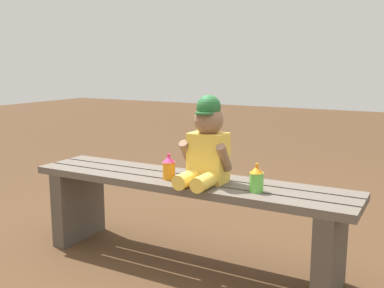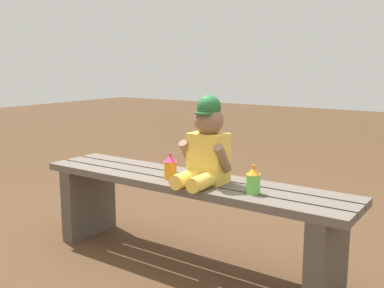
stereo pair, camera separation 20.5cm
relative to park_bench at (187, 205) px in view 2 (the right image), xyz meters
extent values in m
plane|color=#4C331E|center=(0.00, 0.00, -0.30)|extent=(16.00, 16.00, 0.00)
cube|color=#60564C|center=(0.00, -0.12, 0.12)|extent=(1.63, 0.10, 0.04)
cube|color=#60564C|center=(0.00, 0.00, 0.12)|extent=(1.63, 0.10, 0.04)
cube|color=#60564C|center=(0.00, 0.12, 0.12)|extent=(1.63, 0.10, 0.04)
cube|color=#524941|center=(-0.69, 0.00, -0.10)|extent=(0.08, 0.34, 0.40)
cube|color=#524941|center=(0.69, 0.00, -0.10)|extent=(0.08, 0.34, 0.40)
cube|color=#F2C64C|center=(0.12, -0.01, 0.25)|extent=(0.17, 0.12, 0.23)
sphere|color=#8C664C|center=(0.12, -0.01, 0.42)|extent=(0.14, 0.14, 0.14)
cylinder|color=#266633|center=(0.12, -0.04, 0.46)|extent=(0.09, 0.09, 0.01)
sphere|color=#266633|center=(0.12, -0.01, 0.49)|extent=(0.11, 0.11, 0.11)
cylinder|color=#FED050|center=(0.08, -0.13, 0.17)|extent=(0.07, 0.16, 0.07)
cylinder|color=#FED050|center=(0.17, -0.13, 0.17)|extent=(0.07, 0.16, 0.07)
cylinder|color=#8C664C|center=(0.03, -0.04, 0.27)|extent=(0.04, 0.12, 0.14)
cylinder|color=#8C664C|center=(0.22, -0.04, 0.27)|extent=(0.04, 0.12, 0.14)
cylinder|color=orange|center=(-0.06, -0.05, 0.18)|extent=(0.06, 0.06, 0.09)
cone|color=#E5337F|center=(-0.06, -0.05, 0.23)|extent=(0.06, 0.06, 0.03)
cylinder|color=#E5337F|center=(-0.06, -0.05, 0.25)|extent=(0.01, 0.01, 0.02)
cylinder|color=#66CC4C|center=(0.38, -0.05, 0.18)|extent=(0.06, 0.06, 0.09)
cone|color=orange|center=(0.38, -0.05, 0.23)|extent=(0.06, 0.06, 0.03)
cylinder|color=orange|center=(0.38, -0.05, 0.25)|extent=(0.01, 0.01, 0.02)
camera|label=1|loc=(1.04, -1.82, 0.68)|focal=42.06mm
camera|label=2|loc=(1.21, -1.72, 0.68)|focal=42.06mm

